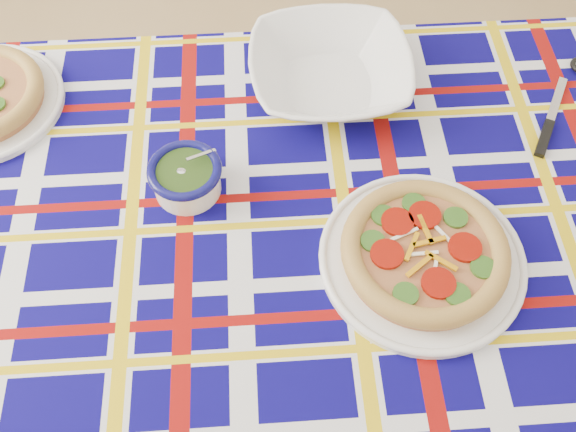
% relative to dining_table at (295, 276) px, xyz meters
% --- Properties ---
extents(floor, '(4.00, 4.00, 0.00)m').
position_rel_dining_table_xyz_m(floor, '(-0.25, -0.10, -0.71)').
color(floor, '#A08052').
rests_on(floor, ground).
extents(dining_table, '(1.89, 1.45, 0.79)m').
position_rel_dining_table_xyz_m(dining_table, '(0.00, 0.00, 0.00)').
color(dining_table, brown).
rests_on(dining_table, floor).
extents(tablecloth, '(1.93, 1.49, 0.11)m').
position_rel_dining_table_xyz_m(tablecloth, '(0.00, 0.00, 0.03)').
color(tablecloth, '#0A0559').
rests_on(tablecloth, dining_table).
extents(main_focaccia_plate, '(0.38, 0.38, 0.07)m').
position_rel_dining_table_xyz_m(main_focaccia_plate, '(0.20, 0.02, 0.11)').
color(main_focaccia_plate, '#AF6B3E').
rests_on(main_focaccia_plate, tablecloth).
extents(pesto_bowl, '(0.16, 0.16, 0.08)m').
position_rel_dining_table_xyz_m(pesto_bowl, '(-0.21, 0.09, 0.12)').
color(pesto_bowl, '#1B320D').
rests_on(pesto_bowl, tablecloth).
extents(serving_bowl, '(0.38, 0.38, 0.08)m').
position_rel_dining_table_xyz_m(serving_bowl, '(-0.01, 0.38, 0.12)').
color(serving_bowl, white).
rests_on(serving_bowl, tablecloth).
extents(table_knife, '(0.07, 0.23, 0.01)m').
position_rel_dining_table_xyz_m(table_knife, '(0.43, 0.42, 0.09)').
color(table_knife, silver).
rests_on(table_knife, tablecloth).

